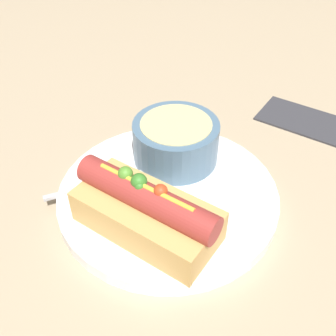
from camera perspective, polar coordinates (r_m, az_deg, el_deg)
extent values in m
plane|color=tan|center=(0.47, 0.00, -4.68)|extent=(4.00, 4.00, 0.00)
cylinder|color=white|center=(0.46, 0.00, -3.96)|extent=(0.25, 0.25, 0.02)
cube|color=tan|center=(0.40, -3.10, -6.99)|extent=(0.15, 0.08, 0.04)
cylinder|color=#9E332D|center=(0.38, -3.24, -4.25)|extent=(0.16, 0.04, 0.03)
sphere|color=#518C2D|center=(0.39, -6.19, -0.85)|extent=(0.02, 0.02, 0.02)
sphere|color=#387A28|center=(0.37, -4.15, -2.63)|extent=(0.01, 0.01, 0.01)
sphere|color=#387A28|center=(0.38, -4.24, -1.96)|extent=(0.02, 0.02, 0.02)
sphere|color=#C63F1E|center=(0.37, -1.09, -3.38)|extent=(0.01, 0.01, 0.01)
cylinder|color=gold|center=(0.37, -3.32, -2.74)|extent=(0.11, 0.01, 0.01)
cylinder|color=slate|center=(0.48, 1.14, 3.87)|extent=(0.11, 0.11, 0.05)
cylinder|color=#D1C184|center=(0.47, 1.17, 5.78)|extent=(0.09, 0.09, 0.01)
cube|color=#B7B7BC|center=(0.47, -10.78, -2.58)|extent=(0.06, 0.10, 0.00)
ellipsoid|color=#B7B7BC|center=(0.48, -1.83, -0.08)|extent=(0.04, 0.05, 0.01)
cube|color=#333338|center=(0.63, 19.51, 6.53)|extent=(0.14, 0.09, 0.01)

